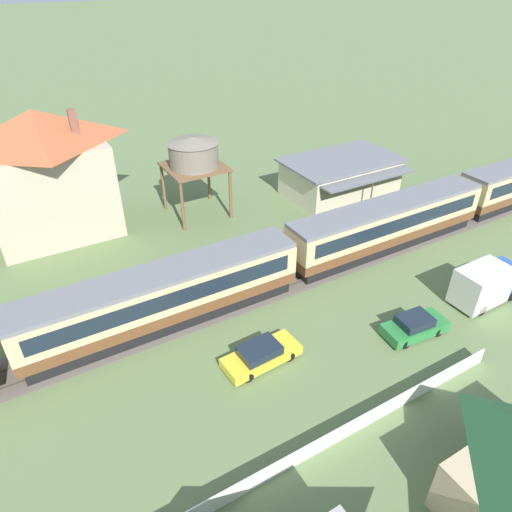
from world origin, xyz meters
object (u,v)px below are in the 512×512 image
passenger_train (292,253)px  parked_car_green (415,326)px  water_tower (194,154)px  parked_car_yellow (261,355)px  delivery_truck_blue (487,284)px  station_building (340,176)px  station_house_terracotta_roof (47,173)px

passenger_train → parked_car_green: (3.35, -8.90, -1.57)m
passenger_train → water_tower: water_tower is taller
parked_car_yellow → delivery_truck_blue: (16.37, -2.65, 0.81)m
parked_car_yellow → delivery_truck_blue: delivery_truck_blue is taller
passenger_train → parked_car_green: passenger_train is taller
passenger_train → station_building: 15.92m
parked_car_yellow → delivery_truck_blue: 16.61m
station_building → delivery_truck_blue: station_building is taller
station_house_terracotta_roof → parked_car_yellow: size_ratio=2.20×
parked_car_green → parked_car_yellow: parked_car_green is taller
water_tower → parked_car_green: 23.20m
passenger_train → station_building: passenger_train is taller
station_building → station_house_terracotta_roof: 26.87m
station_house_terracotta_roof → parked_car_green: size_ratio=2.44×
station_house_terracotta_roof → water_tower: 12.11m
station_building → parked_car_green: size_ratio=2.63×
passenger_train → parked_car_green: bearing=-69.4°
water_tower → delivery_truck_blue: water_tower is taller
station_building → station_house_terracotta_roof: station_house_terracotta_roof is taller
passenger_train → delivery_truck_blue: size_ratio=14.37×
station_building → delivery_truck_blue: bearing=-97.1°
station_house_terracotta_roof → parked_car_yellow: bearing=-72.1°
station_building → parked_car_yellow: station_building is taller
station_house_terracotta_roof → water_tower: (11.73, -2.99, 0.40)m
passenger_train → water_tower: size_ratio=10.29×
parked_car_green → water_tower: bearing=108.5°
parked_car_green → passenger_train: bearing=116.1°
parked_car_yellow → passenger_train: bearing=41.2°
passenger_train → station_house_terracotta_roof: size_ratio=7.15×
passenger_train → delivery_truck_blue: passenger_train is taller
water_tower → parked_car_green: bearing=-77.0°
passenger_train → station_building: (12.44, 9.93, -0.34)m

